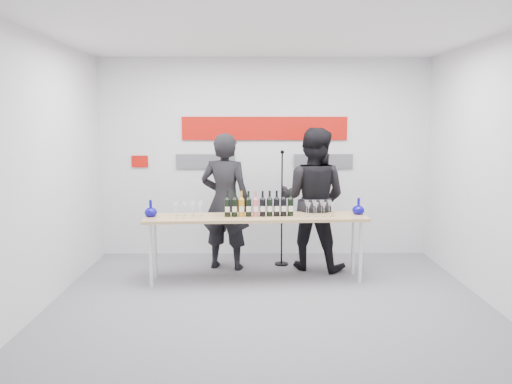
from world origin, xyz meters
TOP-DOWN VIEW (x-y plane):
  - ground at (0.00, 0.00)m, footprint 5.00×5.00m
  - back_wall at (0.00, 2.00)m, footprint 5.00×0.04m
  - signage at (-0.06, 1.97)m, footprint 3.38×0.02m
  - tasting_table at (-0.14, 0.67)m, footprint 2.86×0.71m
  - wine_bottles at (-0.10, 0.67)m, footprint 0.89×0.12m
  - decanter_left at (-1.49, 0.66)m, footprint 0.16×0.16m
  - decanter_right at (1.20, 0.79)m, footprint 0.16×0.16m
  - glasses_left at (-1.00, 0.63)m, footprint 0.37×0.24m
  - glasses_right at (0.67, 0.71)m, footprint 0.37×0.24m
  - presenter_left at (-0.57, 1.22)m, footprint 0.78×0.61m
  - presenter_right at (0.65, 1.22)m, footprint 1.17×1.05m
  - mic_stand at (0.23, 1.37)m, footprint 0.19×0.19m

SIDE VIEW (x-z plane):
  - ground at x=0.00m, z-range 0.00..0.00m
  - mic_stand at x=0.23m, z-range -0.32..1.33m
  - tasting_table at x=-0.14m, z-range 0.36..1.21m
  - glasses_left at x=-1.00m, z-range 0.85..1.04m
  - glasses_right at x=0.67m, z-range 0.85..1.04m
  - presenter_left at x=-0.57m, z-range 0.00..1.90m
  - decanter_left at x=-1.49m, z-range 0.85..1.07m
  - decanter_right at x=1.20m, z-range 0.85..1.07m
  - presenter_right at x=0.65m, z-range 0.00..1.97m
  - wine_bottles at x=-0.10m, z-range 0.85..1.18m
  - back_wall at x=0.00m, z-range 0.00..3.00m
  - signage at x=-0.06m, z-range 1.41..2.20m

